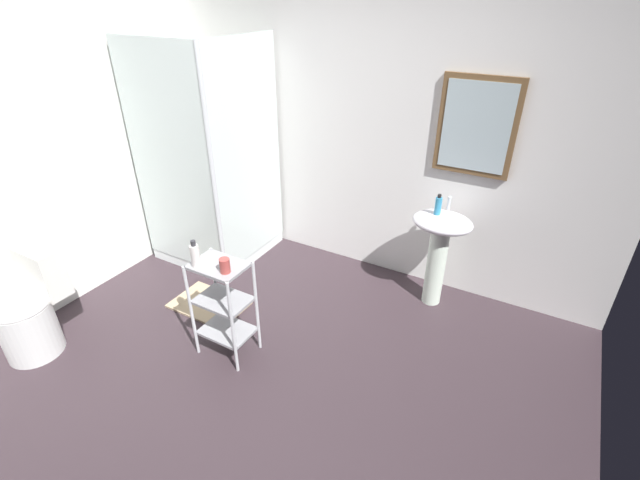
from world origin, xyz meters
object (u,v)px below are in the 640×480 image
(toilet, at_px, (32,313))
(bath_mat, at_px, (209,304))
(shower_stall, at_px, (217,213))
(hand_soap_bottle, at_px, (438,205))
(pedestal_sink, at_px, (440,241))
(rinse_cup, at_px, (225,266))
(lotion_bottle_white, at_px, (195,255))
(storage_cart, at_px, (223,302))

(toilet, relative_size, bath_mat, 1.27)
(shower_stall, height_order, toilet, shower_stall)
(hand_soap_bottle, bearing_deg, pedestal_sink, 16.67)
(pedestal_sink, xyz_separation_m, rinse_cup, (-1.00, -1.34, 0.21))
(toilet, bearing_deg, rinse_cup, 24.56)
(toilet, distance_m, rinse_cup, 1.51)
(pedestal_sink, xyz_separation_m, lotion_bottle_white, (-1.21, -1.38, 0.24))
(toilet, relative_size, hand_soap_bottle, 4.73)
(bath_mat, bearing_deg, rinse_cup, -32.19)
(shower_stall, xyz_separation_m, rinse_cup, (1.02, -1.04, 0.32))
(storage_cart, xyz_separation_m, hand_soap_bottle, (1.06, 1.28, 0.45))
(toilet, distance_m, hand_soap_bottle, 3.02)
(rinse_cup, height_order, bath_mat, rinse_cup)
(storage_cart, distance_m, lotion_bottle_white, 0.41)
(shower_stall, distance_m, toilet, 1.67)
(storage_cart, xyz_separation_m, rinse_cup, (0.10, -0.05, 0.35))
(shower_stall, relative_size, hand_soap_bottle, 12.44)
(pedestal_sink, relative_size, rinse_cup, 8.32)
(hand_soap_bottle, bearing_deg, lotion_bottle_white, -130.56)
(storage_cart, distance_m, rinse_cup, 0.37)
(lotion_bottle_white, height_order, rinse_cup, lotion_bottle_white)
(lotion_bottle_white, bearing_deg, rinse_cup, 9.57)
(lotion_bottle_white, relative_size, rinse_cup, 1.92)
(pedestal_sink, height_order, hand_soap_bottle, hand_soap_bottle)
(hand_soap_bottle, relative_size, bath_mat, 0.27)
(lotion_bottle_white, distance_m, bath_mat, 0.98)
(toilet, bearing_deg, storage_cart, 28.06)
(pedestal_sink, xyz_separation_m, hand_soap_bottle, (-0.05, -0.01, 0.30))
(pedestal_sink, height_order, toilet, pedestal_sink)
(lotion_bottle_white, xyz_separation_m, bath_mat, (-0.38, 0.40, -0.81))
(pedestal_sink, bearing_deg, lotion_bottle_white, -131.40)
(storage_cart, bearing_deg, lotion_bottle_white, -143.29)
(storage_cart, height_order, bath_mat, storage_cart)
(rinse_cup, bearing_deg, lotion_bottle_white, -170.43)
(shower_stall, bearing_deg, toilet, -100.04)
(shower_stall, height_order, lotion_bottle_white, shower_stall)
(hand_soap_bottle, height_order, lotion_bottle_white, hand_soap_bottle)
(shower_stall, bearing_deg, bath_mat, -57.31)
(shower_stall, height_order, hand_soap_bottle, shower_stall)
(storage_cart, bearing_deg, rinse_cup, -24.51)
(toilet, xyz_separation_m, hand_soap_bottle, (2.26, 1.92, 0.57))
(shower_stall, relative_size, storage_cart, 2.70)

